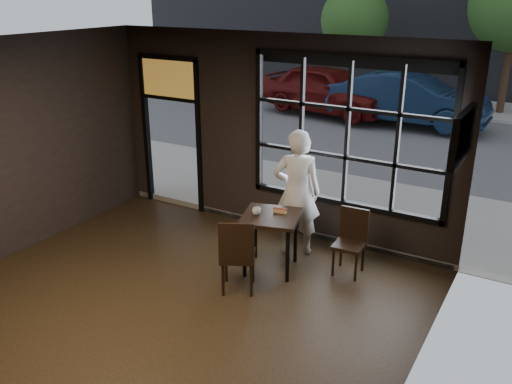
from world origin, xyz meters
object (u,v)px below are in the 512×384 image
Objects in this scene: man at (297,193)px; navy_car at (408,98)px; chair_near at (238,253)px; cafe_table at (271,242)px.

man is 0.43× the size of navy_car.
chair_near is 1.46m from man.
man is (0.17, 1.38, 0.44)m from chair_near.
navy_car is at bearing -110.09° from man.
navy_car is (-0.78, 8.80, -0.13)m from man.
chair_near reaches higher than cafe_table.
navy_car reaches higher than chair_near.
man is (0.06, 0.67, 0.54)m from cafe_table.
man reaches higher than navy_car.
man reaches higher than cafe_table.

